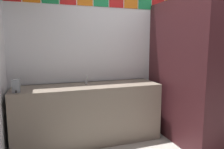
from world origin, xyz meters
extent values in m
cube|color=silver|center=(0.00, 1.53, 1.30)|extent=(3.94, 0.08, 2.60)
cube|color=red|center=(-0.37, 1.49, 2.08)|extent=(0.23, 0.01, 0.23)
cube|color=orange|center=(-0.12, 1.49, 2.08)|extent=(0.23, 0.01, 0.23)
cube|color=#1E8C4C|center=(0.12, 1.49, 2.08)|extent=(0.23, 0.01, 0.23)
cube|color=red|center=(0.37, 1.49, 2.08)|extent=(0.23, 0.01, 0.23)
cube|color=orange|center=(0.62, 1.49, 2.08)|extent=(0.23, 0.01, 0.23)
cube|color=#1E8C4C|center=(0.86, 1.49, 2.08)|extent=(0.23, 0.01, 0.23)
cube|color=red|center=(1.11, 1.49, 2.08)|extent=(0.23, 0.01, 0.23)
cube|color=orange|center=(1.35, 1.49, 2.08)|extent=(0.23, 0.01, 0.23)
cube|color=#1E8C4C|center=(1.60, 1.49, 2.08)|extent=(0.23, 0.01, 0.23)
cube|color=gray|center=(-0.90, 1.20, 0.41)|extent=(2.04, 0.58, 0.83)
cube|color=gray|center=(-0.90, 1.48, 0.79)|extent=(2.04, 0.03, 0.08)
cylinder|color=white|center=(-0.90, 1.17, 0.77)|extent=(0.34, 0.34, 0.10)
cylinder|color=silver|center=(-0.90, 1.31, 0.85)|extent=(0.04, 0.04, 0.05)
cylinder|color=silver|center=(-0.90, 1.26, 0.92)|extent=(0.02, 0.06, 0.09)
cube|color=gray|center=(-1.81, 1.03, 0.91)|extent=(0.09, 0.07, 0.16)
cylinder|color=black|center=(-1.81, 0.98, 0.85)|extent=(0.02, 0.02, 0.03)
cube|color=#471E23|center=(0.25, 0.84, 1.01)|extent=(0.04, 1.31, 2.03)
cylinder|color=silver|center=(0.27, 0.20, 1.12)|extent=(0.02, 0.02, 0.10)
cylinder|color=white|center=(0.82, 0.99, 0.20)|extent=(0.38, 0.38, 0.40)
torus|color=white|center=(0.82, 0.99, 0.42)|extent=(0.39, 0.39, 0.05)
cube|color=white|center=(0.82, 1.20, 0.57)|extent=(0.34, 0.17, 0.34)
camera|label=1|loc=(-1.52, -1.67, 1.40)|focal=33.60mm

